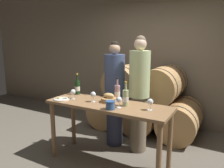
# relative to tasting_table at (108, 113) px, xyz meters

# --- Properties ---
(ground_plane) EXTENTS (10.00, 10.00, 0.00)m
(ground_plane) POSITION_rel_tasting_table_xyz_m (0.00, 0.00, -0.75)
(ground_plane) COLOR #665E51
(stone_wall_back) EXTENTS (10.00, 0.12, 3.20)m
(stone_wall_back) POSITION_rel_tasting_table_xyz_m (0.00, 1.98, 0.85)
(stone_wall_back) COLOR #7F705B
(stone_wall_back) RESTS_ON ground_plane
(barrel_stack) EXTENTS (2.08, 0.97, 1.28)m
(barrel_stack) POSITION_rel_tasting_table_xyz_m (-0.00, 1.37, -0.18)
(barrel_stack) COLOR tan
(barrel_stack) RESTS_ON ground_plane
(tasting_table) EXTENTS (1.73, 0.58, 0.88)m
(tasting_table) POSITION_rel_tasting_table_xyz_m (0.00, 0.00, 0.00)
(tasting_table) COLOR olive
(tasting_table) RESTS_ON ground_plane
(person_left) EXTENTS (0.32, 0.32, 1.71)m
(person_left) POSITION_rel_tasting_table_xyz_m (-0.20, 0.56, 0.13)
(person_left) COLOR #2D334C
(person_left) RESTS_ON ground_plane
(person_right) EXTENTS (0.31, 0.31, 1.79)m
(person_right) POSITION_rel_tasting_table_xyz_m (0.22, 0.56, 0.18)
(person_right) COLOR #756651
(person_right) RESTS_ON ground_plane
(wine_bottle_red) EXTENTS (0.08, 0.08, 0.34)m
(wine_bottle_red) POSITION_rel_tasting_table_xyz_m (-0.68, 0.22, 0.25)
(wine_bottle_red) COLOR #193819
(wine_bottle_red) RESTS_ON tasting_table
(wine_bottle_white) EXTENTS (0.08, 0.08, 0.33)m
(wine_bottle_white) POSITION_rel_tasting_table_xyz_m (0.26, 0.02, 0.24)
(wine_bottle_white) COLOR #ADBC7F
(wine_bottle_white) RESTS_ON tasting_table
(wine_bottle_rose) EXTENTS (0.08, 0.08, 0.32)m
(wine_bottle_rose) POSITION_rel_tasting_table_xyz_m (0.02, 0.24, 0.24)
(wine_bottle_rose) COLOR #BC8E93
(wine_bottle_rose) RESTS_ON tasting_table
(blue_crock) EXTENTS (0.12, 0.12, 0.11)m
(blue_crock) POSITION_rel_tasting_table_xyz_m (0.16, -0.20, 0.19)
(blue_crock) COLOR #335693
(blue_crock) RESTS_ON tasting_table
(bread_basket) EXTENTS (0.22, 0.22, 0.13)m
(bread_basket) POSITION_rel_tasting_table_xyz_m (-0.03, 0.08, 0.18)
(bread_basket) COLOR #A87F4C
(bread_basket) RESTS_ON tasting_table
(cheese_plate) EXTENTS (0.23, 0.23, 0.04)m
(cheese_plate) POSITION_rel_tasting_table_xyz_m (-0.68, -0.15, 0.14)
(cheese_plate) COLOR white
(cheese_plate) RESTS_ON tasting_table
(wine_glass_far_left) EXTENTS (0.07, 0.07, 0.14)m
(wine_glass_far_left) POSITION_rel_tasting_table_xyz_m (-0.56, -0.04, 0.23)
(wine_glass_far_left) COLOR white
(wine_glass_far_left) RESTS_ON tasting_table
(wine_glass_left) EXTENTS (0.07, 0.07, 0.14)m
(wine_glass_left) POSITION_rel_tasting_table_xyz_m (-0.22, -0.03, 0.23)
(wine_glass_left) COLOR white
(wine_glass_left) RESTS_ON tasting_table
(wine_glass_center) EXTENTS (0.07, 0.07, 0.14)m
(wine_glass_center) POSITION_rel_tasting_table_xyz_m (0.22, -0.09, 0.23)
(wine_glass_center) COLOR white
(wine_glass_center) RESTS_ON tasting_table
(wine_glass_right) EXTENTS (0.07, 0.07, 0.14)m
(wine_glass_right) POSITION_rel_tasting_table_xyz_m (0.60, 0.01, 0.23)
(wine_glass_right) COLOR white
(wine_glass_right) RESTS_ON tasting_table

